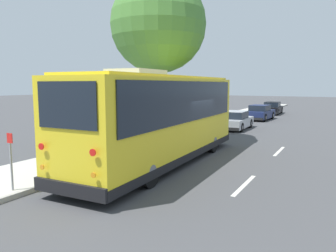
# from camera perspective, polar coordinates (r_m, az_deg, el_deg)

# --- Properties ---
(ground_plane) EXTENTS (160.00, 160.00, 0.00)m
(ground_plane) POSITION_cam_1_polar(r_m,az_deg,el_deg) (14.12, 2.76, -5.59)
(ground_plane) COLOR #474749
(sidewalk_slab) EXTENTS (80.00, 3.09, 0.15)m
(sidewalk_slab) POSITION_cam_1_polar(r_m,az_deg,el_deg) (15.93, -8.75, -3.92)
(sidewalk_slab) COLOR beige
(sidewalk_slab) RESTS_ON ground
(curb_strip) EXTENTS (80.00, 0.14, 0.15)m
(curb_strip) POSITION_cam_1_polar(r_m,az_deg,el_deg) (15.02, -3.84, -4.53)
(curb_strip) COLOR #AAA69D
(curb_strip) RESTS_ON ground
(shuttle_bus) EXTENTS (10.56, 2.95, 3.63)m
(shuttle_bus) POSITION_cam_1_polar(r_m,az_deg,el_deg) (12.82, -1.02, 1.96)
(shuttle_bus) COLOR yellow
(shuttle_bus) RESTS_ON ground
(parked_sedan_silver) EXTENTS (4.18, 1.77, 1.28)m
(parked_sedan_silver) POSITION_cam_1_polar(r_m,az_deg,el_deg) (23.60, 11.67, 0.90)
(parked_sedan_silver) COLOR #A8AAAF
(parked_sedan_silver) RESTS_ON ground
(parked_sedan_navy) EXTENTS (4.21, 1.94, 1.33)m
(parked_sedan_navy) POSITION_cam_1_polar(r_m,az_deg,el_deg) (30.39, 15.71, 2.22)
(parked_sedan_navy) COLOR #19234C
(parked_sedan_navy) RESTS_ON ground
(parked_sedan_black) EXTENTS (4.60, 1.88, 1.30)m
(parked_sedan_black) POSITION_cam_1_polar(r_m,az_deg,el_deg) (36.86, 17.71, 2.95)
(parked_sedan_black) COLOR black
(parked_sedan_black) RESTS_ON ground
(street_tree) EXTENTS (4.89, 4.89, 9.19)m
(street_tree) POSITION_cam_1_polar(r_m,az_deg,el_deg) (17.65, -1.47, 18.19)
(street_tree) COLOR brown
(street_tree) RESTS_ON sidewalk_slab
(sign_post_near) EXTENTS (0.06, 0.22, 1.64)m
(sign_post_near) POSITION_cam_1_polar(r_m,az_deg,el_deg) (10.24, -25.66, -5.54)
(sign_post_near) COLOR gray
(sign_post_near) RESTS_ON sidewalk_slab
(sign_post_far) EXTENTS (0.06, 0.22, 1.51)m
(sign_post_far) POSITION_cam_1_polar(r_m,az_deg,el_deg) (11.13, -19.58, -4.60)
(sign_post_far) COLOR gray
(sign_post_far) RESTS_ON sidewalk_slab
(lane_stripe_mid) EXTENTS (2.40, 0.14, 0.01)m
(lane_stripe_mid) POSITION_cam_1_polar(r_m,az_deg,el_deg) (10.68, 13.14, -9.99)
(lane_stripe_mid) COLOR silver
(lane_stripe_mid) RESTS_ON ground
(lane_stripe_ahead) EXTENTS (2.40, 0.14, 0.01)m
(lane_stripe_ahead) POSITION_cam_1_polar(r_m,az_deg,el_deg) (16.39, 18.80, -4.17)
(lane_stripe_ahead) COLOR silver
(lane_stripe_ahead) RESTS_ON ground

